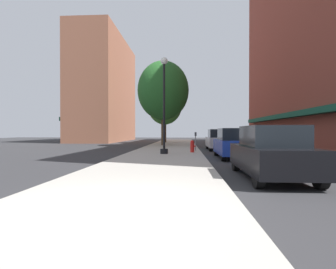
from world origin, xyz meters
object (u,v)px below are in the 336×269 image
car_black (271,153)px  fire_hydrant (192,146)px  parking_meter_near (196,139)px  tree_mid (165,105)px  car_blue (234,144)px  lamppost (164,103)px  tree_near (163,91)px  car_silver (219,140)px

car_black → fire_hydrant: bearing=103.4°
fire_hydrant → parking_meter_near: 1.44m
tree_mid → car_blue: bearing=-74.7°
lamppost → car_blue: 4.84m
car_black → car_blue: bearing=90.0°
car_blue → parking_meter_near: bearing=115.8°
lamppost → tree_near: tree_near is taller
fire_hydrant → tree_mid: 17.39m
parking_meter_near → fire_hydrant: bearing=-101.0°
car_silver → parking_meter_near: bearing=-123.3°
lamppost → car_blue: bearing=-19.5°
car_blue → car_silver: same height
fire_hydrant → car_blue: car_blue is taller
parking_meter_near → car_silver: 3.37m
lamppost → tree_near: 11.08m
car_silver → lamppost: bearing=-124.3°
tree_near → parking_meter_near: bearing=-70.1°
tree_near → car_black: bearing=-75.4°
lamppost → tree_near: (-0.92, 10.78, 2.40)m
lamppost → parking_meter_near: lamppost is taller
tree_mid → car_black: size_ratio=1.70×
tree_mid → car_blue: tree_mid is taller
fire_hydrant → tree_mid: size_ratio=0.11×
parking_meter_near → car_black: (1.95, -10.62, -0.14)m
tree_mid → car_silver: (5.27, -12.46, -4.07)m
lamppost → parking_meter_near: size_ratio=4.50×
car_black → car_silver: same height
tree_near → car_blue: bearing=-68.1°
parking_meter_near → car_silver: size_ratio=0.30×
fire_hydrant → car_silver: car_silver is taller
car_blue → car_silver: bearing=90.1°
parking_meter_near → car_black: car_black is taller
parking_meter_near → tree_near: size_ratio=0.16×
parking_meter_near → car_silver: car_silver is taller
car_black → car_blue: 6.56m
tree_near → car_black: size_ratio=1.96×
lamppost → fire_hydrant: 3.46m
parking_meter_near → tree_near: (-2.94, 8.13, 4.65)m
car_silver → tree_mid: bearing=115.0°
tree_mid → car_blue: size_ratio=1.70×
lamppost → car_silver: 7.11m
tree_near → fire_hydrant: bearing=-74.2°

